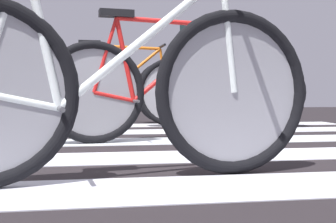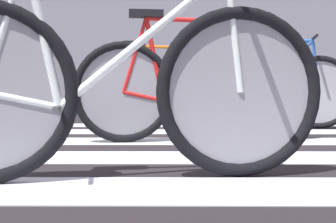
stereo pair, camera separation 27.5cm
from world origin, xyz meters
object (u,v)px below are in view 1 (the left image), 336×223
Objects in this scene: bicycle_1_of_4 at (117,86)px; bicycle_2_of_4 at (164,89)px; cyclist_3_of_4 at (191,63)px; bicycle_4_of_4 at (121,90)px; bicycle_3_of_4 at (221,90)px.

bicycle_2_of_4 is (0.39, 1.35, 0.00)m from bicycle_1_of_4.
bicycle_1_of_4 is at bearing -97.38° from cyclist_3_of_4.
bicycle_1_of_4 is 3.14m from bicycle_4_of_4.
bicycle_4_of_4 is (-1.00, 0.58, 0.00)m from bicycle_3_of_4.
bicycle_2_of_4 is at bearing -86.08° from bicycle_4_of_4.
cyclist_3_of_4 is 0.59× the size of bicycle_4_of_4.
bicycle_3_of_4 is (1.16, 2.56, 0.00)m from bicycle_1_of_4.
bicycle_1_of_4 is at bearing -103.68° from bicycle_3_of_4.
bicycle_4_of_4 is at bearing 160.73° from bicycle_3_of_4.
bicycle_2_of_4 is 1.38m from cyclist_3_of_4.
bicycle_2_of_4 is at bearing -99.52° from cyclist_3_of_4.
bicycle_4_of_4 is (0.15, 3.13, 0.00)m from bicycle_1_of_4.
bicycle_1_of_4 is 1.00× the size of bicycle_2_of_4.
bicycle_1_of_4 is 1.00× the size of bicycle_3_of_4.
cyclist_3_of_4 reaches higher than bicycle_4_of_4.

